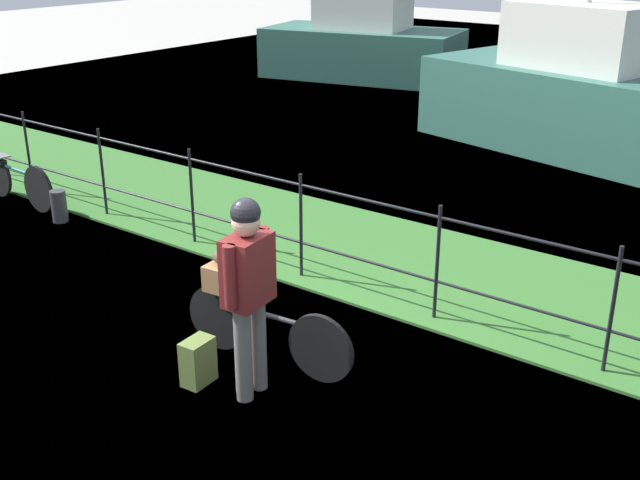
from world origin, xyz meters
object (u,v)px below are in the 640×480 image
backpack_on_paving (198,362)px  moored_boat_mid (577,96)px  bicycle_main (265,330)px  terrier_dog (228,258)px  moored_boat_near (362,42)px  cyclist_person (248,281)px  mooring_bollard (59,206)px  bicycle_parked (17,180)px  wooden_crate (227,278)px

backpack_on_paving → moored_boat_mid: moored_boat_mid is taller
bicycle_main → moored_boat_mid: 8.59m
terrier_dog → backpack_on_paving: 0.91m
terrier_dog → moored_boat_near: (-6.81, 12.17, -0.02)m
cyclist_person → mooring_bollard: bearing=161.9°
bicycle_parked → moored_boat_mid: (5.06, 7.37, 0.59)m
bicycle_main → terrier_dog: (-0.37, -0.04, 0.59)m
cyclist_person → backpack_on_paving: bearing=-161.7°
cyclist_person → moored_boat_near: 14.58m
mooring_bollard → moored_boat_near: moored_boat_near is taller
bicycle_parked → moored_boat_mid: moored_boat_mid is taller
cyclist_person → wooden_crate: bearing=147.4°
backpack_on_paving → bicycle_parked: bearing=-112.6°
wooden_crate → moored_boat_mid: (-0.04, 8.60, 0.20)m
bicycle_parked → cyclist_person: bearing=-15.8°
mooring_bollard → bicycle_parked: bicycle_parked is taller
terrier_dog → cyclist_person: bearing=-33.8°
moored_boat_mid → bicycle_main: bearing=-87.1°
cyclist_person → bicycle_main: bearing=116.9°
terrier_dog → backpack_on_paving: size_ratio=0.80×
terrier_dog → cyclist_person: 0.71m
bicycle_parked → bicycle_main: bearing=-12.2°
backpack_on_paving → moored_boat_near: (-6.94, 12.72, 0.70)m
terrier_dog → mooring_bollard: terrier_dog is taller
wooden_crate → moored_boat_near: bearing=119.1°
cyclist_person → mooring_bollard: cyclist_person is taller
cyclist_person → moored_boat_mid: 9.01m
moored_boat_mid → mooring_bollard: bearing=-118.2°
terrier_dog → cyclist_person: size_ratio=0.19×
bicycle_main → mooring_bollard: bicycle_main is taller
moored_boat_mid → bicycle_parked: bearing=-124.5°
moored_boat_mid → cyclist_person: bearing=-85.9°
bicycle_main → bicycle_parked: (-5.49, 1.19, 0.01)m
wooden_crate → moored_boat_mid: size_ratio=0.06×
mooring_bollard → moored_boat_mid: 8.51m
bicycle_main → moored_boat_mid: size_ratio=0.30×
moored_boat_near → moored_boat_mid: 7.64m
bicycle_main → moored_boat_near: (-7.18, 12.14, 0.57)m
moored_boat_near → terrier_dog: bearing=-60.8°
bicycle_main → moored_boat_near: bearing=120.6°
wooden_crate → bicycle_parked: wooden_crate is taller
mooring_bollard → bicycle_parked: (-1.06, 0.10, 0.13)m
cyclist_person → mooring_bollard: 4.96m
wooden_crate → terrier_dog: terrier_dog is taller
cyclist_person → moored_boat_mid: bearing=94.1°
backpack_on_paving → mooring_bollard: size_ratio=0.96×
backpack_on_paving → moored_boat_near: size_ratio=0.08×
cyclist_person → moored_boat_near: moored_boat_near is taller
terrier_dog → cyclist_person: (0.58, -0.39, 0.09)m
mooring_bollard → moored_boat_near: bearing=104.0°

